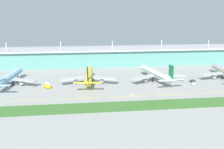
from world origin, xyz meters
TOP-DOWN VIEW (x-y plane):
  - ground_plane at (0.00, 0.00)m, footprint 600.00×600.00m
  - terminal_building at (-0.00, 112.49)m, footprint 288.00×34.00m
  - airliner_nearest at (-93.54, 37.33)m, footprint 48.62×63.46m
  - airliner_near_middle at (-29.04, 35.47)m, footprint 48.69×61.26m
  - airliner_far_middle at (28.10, 34.48)m, footprint 48.12×60.18m
  - taxiway_stripe_west at (-71.00, -3.40)m, footprint 28.00×0.70m
  - taxiway_stripe_mid_west at (-37.00, -3.40)m, footprint 28.00×0.70m
  - taxiway_stripe_centre at (-3.00, -3.40)m, footprint 28.00×0.70m
  - taxiway_stripe_mid_east at (31.00, -3.40)m, footprint 28.00×0.70m
  - taxiway_stripe_east at (65.00, -3.40)m, footprint 28.00×0.70m
  - grass_verge at (0.00, -22.80)m, footprint 300.00×18.00m
  - fuel_truck at (-62.03, 24.57)m, footprint 6.01×7.49m
  - pushback_tug at (58.61, 27.82)m, footprint 4.81×3.30m
  - baggage_cart at (54.90, 17.45)m, footprint 3.42×4.02m

SIDE VIEW (x-z plane):
  - ground_plane at x=0.00m, z-range 0.00..0.00m
  - taxiway_stripe_west at x=-71.00m, z-range 0.00..0.04m
  - taxiway_stripe_mid_west at x=-37.00m, z-range 0.00..0.04m
  - taxiway_stripe_centre at x=-3.00m, z-range 0.00..0.04m
  - taxiway_stripe_mid_east at x=31.00m, z-range 0.00..0.04m
  - taxiway_stripe_east at x=65.00m, z-range 0.00..0.04m
  - grass_verge at x=0.00m, z-range 0.00..0.10m
  - pushback_tug at x=58.61m, z-range 0.18..2.03m
  - baggage_cart at x=54.90m, z-range 0.02..2.50m
  - fuel_truck at x=-62.03m, z-range -0.21..4.74m
  - airliner_far_middle at x=28.10m, z-range -3.01..15.89m
  - airliner_near_middle at x=-29.04m, z-range -3.00..15.90m
  - airliner_nearest at x=-93.54m, z-range -3.00..15.90m
  - terminal_building at x=0.00m, z-range -4.30..23.69m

